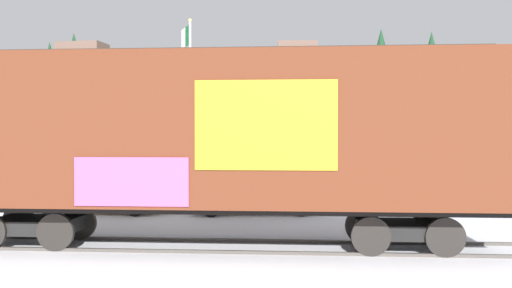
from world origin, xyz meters
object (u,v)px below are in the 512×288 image
at_px(parked_car_tan, 101,190).
at_px(parked_car_white, 253,191).
at_px(freight_car, 214,133).
at_px(parked_car_blue, 438,191).
at_px(flagpole, 188,79).

distance_m(parked_car_tan, parked_car_white, 5.64).
bearing_deg(parked_car_white, freight_car, -97.48).
relative_size(freight_car, parked_car_blue, 3.19).
relative_size(flagpole, parked_car_blue, 1.89).
height_order(parked_car_tan, parked_car_blue, parked_car_tan).
distance_m(freight_car, flagpole, 13.31).
bearing_deg(flagpole, parked_car_tan, -108.19).
bearing_deg(freight_car, parked_car_blue, 39.70).
bearing_deg(parked_car_blue, parked_car_tan, -179.24).
xyz_separation_m(flagpole, parked_car_blue, (10.20, -6.49, -4.83)).
bearing_deg(parked_car_white, flagpole, 116.83).
height_order(freight_car, flagpole, flagpole).
xyz_separation_m(freight_car, parked_car_blue, (7.53, 6.25, -2.07)).
relative_size(flagpole, parked_car_white, 1.80).
relative_size(freight_car, flagpole, 1.69).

